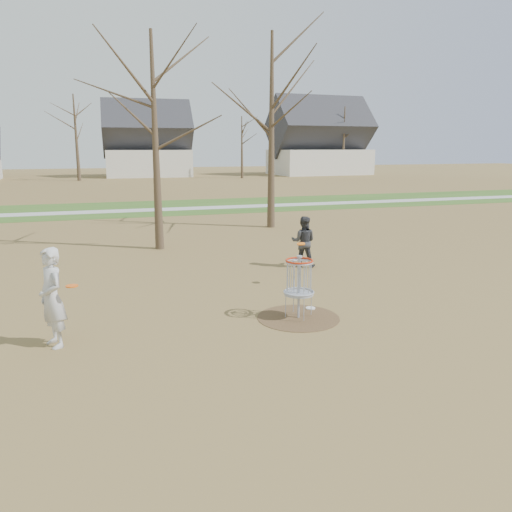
# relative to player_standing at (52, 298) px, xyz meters

# --- Properties ---
(ground) EXTENTS (160.00, 160.00, 0.00)m
(ground) POSITION_rel_player_standing_xyz_m (4.93, 0.09, -0.94)
(ground) COLOR brown
(ground) RESTS_ON ground
(green_band) EXTENTS (160.00, 8.00, 0.01)m
(green_band) POSITION_rel_player_standing_xyz_m (4.93, 21.09, -0.93)
(green_band) COLOR #2D5119
(green_band) RESTS_ON ground
(footpath) EXTENTS (160.00, 1.50, 0.01)m
(footpath) POSITION_rel_player_standing_xyz_m (4.93, 20.09, -0.92)
(footpath) COLOR #9E9E99
(footpath) RESTS_ON green_band
(dirt_circle) EXTENTS (1.80, 1.80, 0.01)m
(dirt_circle) POSITION_rel_player_standing_xyz_m (4.93, 0.09, -0.93)
(dirt_circle) COLOR #47331E
(dirt_circle) RESTS_ON ground
(player_standing) EXTENTS (0.70, 0.81, 1.88)m
(player_standing) POSITION_rel_player_standing_xyz_m (0.00, 0.00, 0.00)
(player_standing) COLOR beige
(player_standing) RESTS_ON ground
(player_throwing) EXTENTS (0.95, 0.88, 1.57)m
(player_throwing) POSITION_rel_player_standing_xyz_m (6.87, 4.47, -0.15)
(player_throwing) COLOR #323337
(player_throwing) RESTS_ON ground
(disc_grounded) EXTENTS (0.22, 0.22, 0.02)m
(disc_grounded) POSITION_rel_player_standing_xyz_m (5.43, 0.57, -0.92)
(disc_grounded) COLOR white
(disc_grounded) RESTS_ON dirt_circle
(discs_in_play) EXTENTS (5.81, 2.90, 0.09)m
(discs_in_play) POSITION_rel_player_standing_xyz_m (3.30, 1.20, 0.23)
(discs_in_play) COLOR orange
(discs_in_play) RESTS_ON ground
(disc_golf_basket) EXTENTS (0.64, 0.64, 1.35)m
(disc_golf_basket) POSITION_rel_player_standing_xyz_m (4.93, 0.09, -0.02)
(disc_golf_basket) COLOR #9EA3AD
(disc_golf_basket) RESTS_ON ground
(bare_trees) EXTENTS (52.62, 44.98, 9.00)m
(bare_trees) POSITION_rel_player_standing_xyz_m (6.71, 35.88, 4.41)
(bare_trees) COLOR #382B1E
(bare_trees) RESTS_ON ground
(houses_row) EXTENTS (56.51, 10.01, 7.26)m
(houses_row) POSITION_rel_player_standing_xyz_m (9.25, 52.65, 2.58)
(houses_row) COLOR silver
(houses_row) RESTS_ON ground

